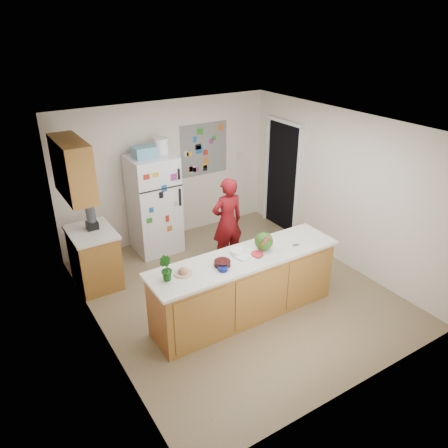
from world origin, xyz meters
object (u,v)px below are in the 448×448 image
person (227,222)px  cherry_bowl (222,263)px  refrigerator (154,205)px  watermelon (264,241)px

person → cherry_bowl: bearing=59.0°
person → cherry_bowl: 1.68m
refrigerator → person: 1.33m
cherry_bowl → watermelon: bearing=3.6°
cherry_bowl → refrigerator: bearing=86.9°
refrigerator → watermelon: refrigerator is taller
watermelon → cherry_bowl: watermelon is taller
person → watermelon: bearing=82.2°
watermelon → cherry_bowl: 0.69m
person → cherry_bowl: size_ratio=7.15×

